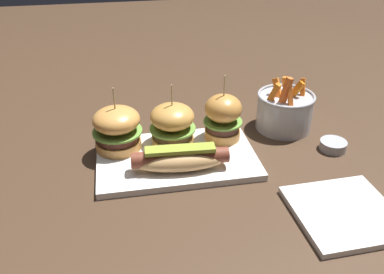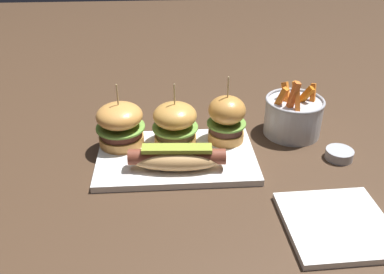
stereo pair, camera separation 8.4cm
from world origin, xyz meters
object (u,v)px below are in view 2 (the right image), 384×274
object	(u,v)px
slider_left	(120,124)
slider_right	(227,119)
platter_main	(176,157)
side_plate	(337,224)
fries_bucket	(293,116)
slider_center	(177,123)
sauce_ramekin	(339,154)
hot_dog	(176,158)

from	to	relation	value
slider_left	slider_right	size ratio (longest dim) A/B	0.93
slider_right	slider_left	bearing A→B (deg)	179.96
platter_main	slider_left	size ratio (longest dim) A/B	2.36
side_plate	platter_main	bearing A→B (deg)	139.48
slider_left	fries_bucket	world-z (taller)	slider_left
platter_main	fries_bucket	world-z (taller)	fries_bucket
slider_center	side_plate	distance (m)	0.37
platter_main	sauce_ramekin	xyz separation A→B (m)	(0.34, -0.02, 0.00)
slider_left	sauce_ramekin	size ratio (longest dim) A/B	2.40
slider_center	slider_right	bearing A→B (deg)	0.82
hot_dog	slider_right	size ratio (longest dim) A/B	1.29
slider_center	sauce_ramekin	distance (m)	0.34
slider_right	hot_dog	bearing A→B (deg)	-137.45
slider_left	fries_bucket	xyz separation A→B (m)	(0.38, 0.04, -0.02)
hot_dog	sauce_ramekin	bearing A→B (deg)	5.58
slider_right	sauce_ramekin	size ratio (longest dim) A/B	2.58
hot_dog	slider_left	size ratio (longest dim) A/B	1.38
side_plate	fries_bucket	bearing A→B (deg)	88.09
fries_bucket	side_plate	xyz separation A→B (m)	(-0.01, -0.31, -0.04)
platter_main	sauce_ramekin	size ratio (longest dim) A/B	5.69
platter_main	sauce_ramekin	world-z (taller)	sauce_ramekin
slider_center	fries_bucket	distance (m)	0.27
slider_left	side_plate	bearing A→B (deg)	-36.17
platter_main	slider_left	xyz separation A→B (m)	(-0.11, 0.05, 0.05)
sauce_ramekin	slider_right	bearing A→B (deg)	163.15
slider_left	sauce_ramekin	bearing A→B (deg)	-8.70
sauce_ramekin	slider_center	bearing A→B (deg)	168.52
slider_left	side_plate	world-z (taller)	slider_left
sauce_ramekin	side_plate	bearing A→B (deg)	-111.70
slider_center	sauce_ramekin	size ratio (longest dim) A/B	2.37
hot_dog	slider_right	xyz separation A→B (m)	(0.11, 0.10, 0.03)
slider_center	side_plate	bearing A→B (deg)	-46.97
fries_bucket	sauce_ramekin	distance (m)	0.14
platter_main	slider_left	world-z (taller)	slider_left
platter_main	slider_left	bearing A→B (deg)	155.56
slider_left	fries_bucket	size ratio (longest dim) A/B	0.98
hot_dog	slider_right	distance (m)	0.15
fries_bucket	sauce_ramekin	bearing A→B (deg)	-58.01
platter_main	hot_dog	size ratio (longest dim) A/B	1.71
platter_main	slider_left	distance (m)	0.14
slider_left	slider_right	bearing A→B (deg)	-0.04
slider_right	side_plate	distance (m)	0.31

